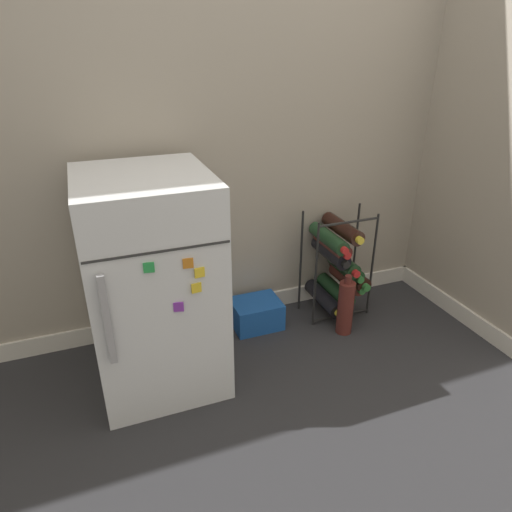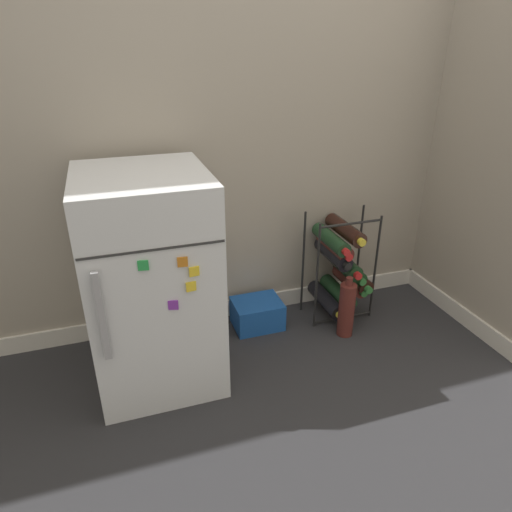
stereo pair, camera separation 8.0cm
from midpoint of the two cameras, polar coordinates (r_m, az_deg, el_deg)
The scene contains 6 objects.
ground_plane at distance 2.09m, azimuth 2.51°, elevation -14.05°, with size 14.00×14.00×0.00m, color #28282B.
wall_back at distance 2.13m, azimuth -3.13°, elevation 22.97°, with size 7.05×0.07×2.50m.
mini_fridge at distance 1.89m, azimuth -13.94°, elevation -3.27°, with size 0.49×0.57×0.89m.
wine_rack at distance 2.38m, azimuth 9.22°, elevation -1.07°, with size 0.34×0.32×0.56m.
soda_box at distance 2.34m, azimuth -0.96°, elevation -7.20°, with size 0.24×0.19×0.14m.
loose_bottle_floor at distance 2.28m, azimuth 10.14°, elevation -6.33°, with size 0.08×0.08×0.32m.
Camera 1 is at (-0.69, -1.46, 1.33)m, focal length 32.00 mm.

